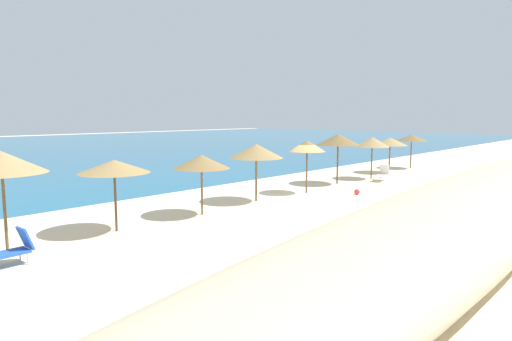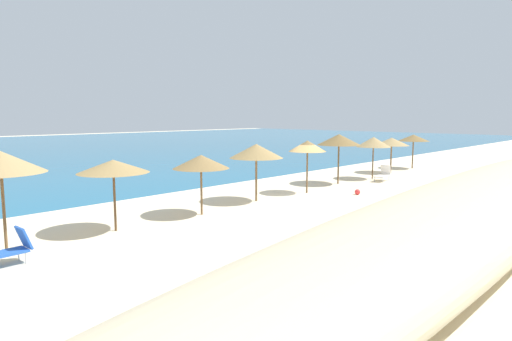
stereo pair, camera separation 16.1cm
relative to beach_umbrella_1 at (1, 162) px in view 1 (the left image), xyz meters
The scene contains 15 objects.
ground_plane 13.52m from the beach_umbrella_1, ahead, with size 160.00×160.00×0.00m, color beige.
sea_water 42.23m from the beach_umbrella_1, 71.75° to the left, with size 160.00×70.64×0.01m, color #1E6B93.
dune_ridge 16.38m from the beach_umbrella_1, 35.86° to the right, with size 39.56×4.29×2.04m, color beige.
beach_umbrella_1 is the anchor object (origin of this frame).
beach_umbrella_2 3.45m from the beach_umbrella_1, ahead, with size 2.43×2.43×2.50m.
beach_umbrella_3 7.15m from the beach_umbrella_1, ahead, with size 2.28×2.28×2.43m.
beach_umbrella_4 10.69m from the beach_umbrella_1, ahead, with size 2.50×2.50×2.69m.
beach_umbrella_5 14.07m from the beach_umbrella_1, ahead, with size 1.92×1.92×2.72m.
beach_umbrella_6 17.81m from the beach_umbrella_1, ahead, with size 2.53×2.53×2.91m.
beach_umbrella_7 21.04m from the beach_umbrella_1, ahead, with size 2.12×2.12×2.65m.
beach_umbrella_8 24.57m from the beach_umbrella_1, ahead, with size 2.38×2.38×2.45m.
beach_umbrella_9 28.09m from the beach_umbrella_1, ahead, with size 2.29×2.29×2.55m.
lounge_chair_0 20.78m from the beach_umbrella_1, ahead, with size 1.45×0.77×0.96m.
lounge_chair_1 2.63m from the beach_umbrella_1, 108.87° to the right, with size 1.60×0.65×0.99m.
beach_ball 15.83m from the beach_umbrella_1, ahead, with size 0.28×0.28×0.28m, color red.
Camera 1 is at (-17.37, -12.69, 4.02)m, focal length 30.88 mm.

